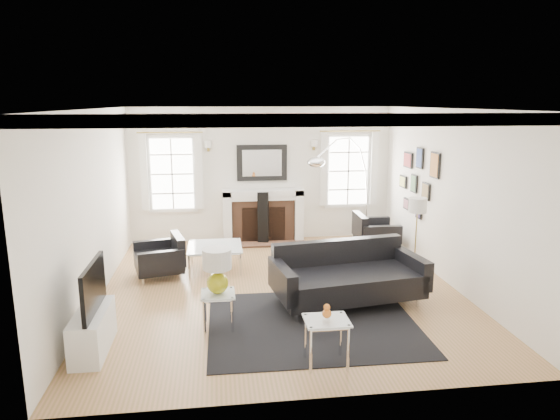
{
  "coord_description": "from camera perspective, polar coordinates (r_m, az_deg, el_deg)",
  "views": [
    {
      "loc": [
        -0.95,
        -7.38,
        2.9
      ],
      "look_at": [
        0.04,
        0.3,
        1.21
      ],
      "focal_mm": 32.0,
      "sensor_mm": 36.0,
      "label": 1
    }
  ],
  "objects": [
    {
      "name": "coffee_table",
      "position": [
        8.88,
        -7.45,
        -4.28
      ],
      "size": [
        0.94,
        0.94,
        0.42
      ],
      "color": "silver",
      "rests_on": "floor"
    },
    {
      "name": "side_table_left",
      "position": [
        6.62,
        -7.09,
        -10.22
      ],
      "size": [
        0.44,
        0.44,
        0.48
      ],
      "color": "silver",
      "rests_on": "floor"
    },
    {
      "name": "ceiling",
      "position": [
        7.44,
        -0.01,
        11.51
      ],
      "size": [
        5.5,
        6.0,
        0.02
      ],
      "primitive_type": "cube",
      "color": "white",
      "rests_on": "back_wall"
    },
    {
      "name": "back_wall",
      "position": [
        10.53,
        -2.09,
        4.09
      ],
      "size": [
        5.5,
        0.04,
        2.8
      ],
      "primitive_type": "cube",
      "color": "white",
      "rests_on": "floor"
    },
    {
      "name": "area_rug",
      "position": [
        6.84,
        3.74,
        -12.8
      ],
      "size": [
        2.77,
        2.32,
        0.01
      ],
      "primitive_type": "cube",
      "rotation": [
        0.0,
        0.0,
        -0.01
      ],
      "color": "black",
      "rests_on": "floor"
    },
    {
      "name": "fireplace",
      "position": [
        10.48,
        -1.95,
        -0.72
      ],
      "size": [
        1.7,
        0.69,
        1.11
      ],
      "color": "white",
      "rests_on": "floor"
    },
    {
      "name": "speaker_tower",
      "position": [
        10.35,
        -1.9,
        -0.88
      ],
      "size": [
        0.26,
        0.26,
        1.09
      ],
      "primitive_type": "cube",
      "rotation": [
        0.0,
        0.0,
        -0.25
      ],
      "color": "black",
      "rests_on": "floor"
    },
    {
      "name": "mantel_mirror",
      "position": [
        10.45,
        -2.08,
        5.41
      ],
      "size": [
        1.05,
        0.07,
        0.75
      ],
      "color": "black",
      "rests_on": "back_wall"
    },
    {
      "name": "front_wall",
      "position": [
        4.73,
        4.66,
        -6.28
      ],
      "size": [
        5.5,
        0.04,
        2.8
      ],
      "primitive_type": "cube",
      "color": "white",
      "rests_on": "floor"
    },
    {
      "name": "armchair_left",
      "position": [
        8.68,
        -13.33,
        -5.36
      ],
      "size": [
        0.94,
        1.01,
        0.58
      ],
      "color": "black",
      "rests_on": "floor"
    },
    {
      "name": "right_wall",
      "position": [
        8.39,
        18.97,
        1.31
      ],
      "size": [
        0.04,
        6.0,
        2.8
      ],
      "primitive_type": "cube",
      "color": "white",
      "rests_on": "floor"
    },
    {
      "name": "armchair_right",
      "position": [
        10.16,
        10.63,
        -2.58
      ],
      "size": [
        0.81,
        0.89,
        0.59
      ],
      "color": "black",
      "rests_on": "floor"
    },
    {
      "name": "gourd_lamp",
      "position": [
        6.46,
        -7.19,
        -6.6
      ],
      "size": [
        0.37,
        0.37,
        0.59
      ],
      "color": "#B3B316",
      "rests_on": "side_table_left"
    },
    {
      "name": "stick_floor_lamp",
      "position": [
        8.2,
        15.43,
        0.04
      ],
      "size": [
        0.29,
        0.29,
        1.42
      ],
      "color": "#A18638",
      "rests_on": "floor"
    },
    {
      "name": "window_left",
      "position": [
        10.47,
        -12.23,
        4.09
      ],
      "size": [
        1.24,
        0.15,
        1.62
      ],
      "color": "white",
      "rests_on": "back_wall"
    },
    {
      "name": "orange_vase",
      "position": [
        5.63,
        5.37,
        -11.51
      ],
      "size": [
        0.1,
        0.1,
        0.16
      ],
      "color": "orange",
      "rests_on": "nesting_table"
    },
    {
      "name": "sofa",
      "position": [
        7.44,
        7.62,
        -7.59
      ],
      "size": [
        2.3,
        1.31,
        0.71
      ],
      "color": "black",
      "rests_on": "floor"
    },
    {
      "name": "tv_unit",
      "position": [
        6.41,
        -20.61,
        -12.21
      ],
      "size": [
        0.35,
        1.0,
        1.09
      ],
      "color": "white",
      "rests_on": "floor"
    },
    {
      "name": "arc_floor_lamp",
      "position": [
        9.91,
        7.25,
        2.58
      ],
      "size": [
        1.63,
        1.51,
        2.3
      ],
      "color": "silver",
      "rests_on": "floor"
    },
    {
      "name": "nesting_table",
      "position": [
        5.72,
        5.33,
        -13.43
      ],
      "size": [
        0.49,
        0.42,
        0.54
      ],
      "color": "silver",
      "rests_on": "floor"
    },
    {
      "name": "floor",
      "position": [
        7.99,
        -0.01,
        -9.01
      ],
      "size": [
        6.0,
        6.0,
        0.0
      ],
      "primitive_type": "plane",
      "color": "olive",
      "rests_on": "ground"
    },
    {
      "name": "window_right",
      "position": [
        10.8,
        7.79,
        4.5
      ],
      "size": [
        1.24,
        0.15,
        1.62
      ],
      "color": "white",
      "rests_on": "back_wall"
    },
    {
      "name": "left_wall",
      "position": [
        7.75,
        -20.63,
        0.31
      ],
      "size": [
        0.04,
        6.0,
        2.8
      ],
      "primitive_type": "cube",
      "color": "white",
      "rests_on": "floor"
    },
    {
      "name": "gallery_wall",
      "position": [
        9.52,
        15.44,
        3.58
      ],
      "size": [
        0.04,
        1.73,
        1.29
      ],
      "color": "black",
      "rests_on": "right_wall"
    },
    {
      "name": "crown_molding",
      "position": [
        7.44,
        -0.01,
        11.04
      ],
      "size": [
        5.5,
        6.0,
        0.12
      ],
      "primitive_type": "cube",
      "color": "white",
      "rests_on": "back_wall"
    }
  ]
}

